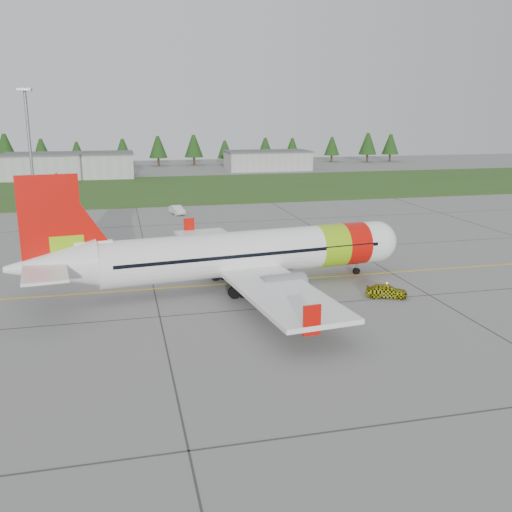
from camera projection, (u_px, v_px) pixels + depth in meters
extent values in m
plane|color=gray|center=(329.00, 303.00, 51.06)|extent=(320.00, 320.00, 0.00)
cylinder|color=white|center=(249.00, 253.00, 55.27)|extent=(28.80, 7.69, 4.27)
sphere|color=white|center=(376.00, 241.00, 60.08)|extent=(4.27, 4.27, 4.27)
cone|color=white|center=(51.00, 266.00, 49.07)|extent=(8.13, 5.17, 4.27)
cube|color=black|center=(379.00, 238.00, 60.10)|extent=(2.08, 3.04, 0.61)
cylinder|color=#8DCD0F|center=(329.00, 245.00, 58.23)|extent=(3.35, 4.67, 4.35)
cylinder|color=red|center=(352.00, 243.00, 59.12)|extent=(2.92, 4.61, 4.35)
cube|color=white|center=(244.00, 265.00, 55.38)|extent=(10.22, 35.54, 0.39)
cube|color=red|center=(189.00, 227.00, 70.69)|extent=(1.33, 0.35, 2.19)
cube|color=red|center=(312.00, 320.00, 39.03)|extent=(1.33, 0.35, 2.19)
cylinder|color=gray|center=(240.00, 255.00, 61.56)|extent=(4.19, 2.76, 2.30)
cylinder|color=gray|center=(283.00, 287.00, 50.61)|extent=(4.19, 2.76, 2.30)
cube|color=red|center=(50.00, 224.00, 48.24)|extent=(5.05, 1.00, 8.33)
cube|color=#8DCD0F|center=(68.00, 250.00, 49.24)|extent=(2.88, 0.80, 2.63)
cube|color=white|center=(44.00, 263.00, 48.82)|extent=(5.00, 12.93, 0.24)
cylinder|color=slate|center=(357.00, 267.00, 59.99)|extent=(0.20, 0.20, 1.53)
cylinder|color=black|center=(356.00, 271.00, 60.09)|extent=(0.78, 0.39, 0.75)
cylinder|color=slate|center=(224.00, 270.00, 58.08)|extent=(0.24, 0.24, 2.08)
cylinder|color=black|center=(220.00, 274.00, 58.05)|extent=(1.19, 0.63, 1.14)
cylinder|color=slate|center=(243.00, 286.00, 52.51)|extent=(0.24, 0.24, 2.08)
cylinder|color=black|center=(239.00, 292.00, 52.48)|extent=(1.19, 0.63, 1.14)
imported|color=#D2D10B|center=(387.00, 278.00, 52.25)|extent=(1.76, 1.89, 3.75)
imported|color=silver|center=(177.00, 201.00, 94.84)|extent=(1.85, 1.79, 4.42)
cube|color=#30561E|center=(200.00, 188.00, 128.35)|extent=(320.00, 50.00, 0.03)
cube|color=gold|center=(301.00, 278.00, 58.60)|extent=(120.00, 0.25, 0.02)
cube|color=#A8A8A3|center=(70.00, 166.00, 147.25)|extent=(32.00, 14.00, 6.00)
cube|color=#A8A8A3|center=(268.00, 161.00, 167.29)|extent=(24.00, 12.00, 5.20)
cylinder|color=slate|center=(30.00, 152.00, 96.06)|extent=(0.50, 0.50, 20.00)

